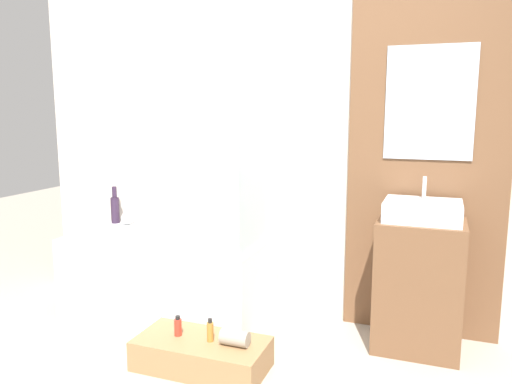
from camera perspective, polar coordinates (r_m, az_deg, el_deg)
wall_tiled_back at (r=3.52m, az=4.95°, el=6.54°), size 4.20×0.06×2.60m
wall_wood_accent at (r=3.34m, az=19.05°, el=6.12°), size 0.99×0.04×2.60m
bathtub at (r=3.68m, az=-9.99°, el=-9.48°), size 1.42×0.69×0.58m
glass_shower_screen at (r=3.16m, az=-0.29°, el=2.20°), size 0.01×0.53×1.00m
wooden_step_bench at (r=3.03m, az=-6.23°, el=-17.88°), size 0.76×0.38×0.17m
vanity_cabinet at (r=3.28m, az=18.07°, el=-10.07°), size 0.51×0.43×0.81m
sink at (r=3.16m, az=18.50°, el=-2.05°), size 0.45×0.36×0.26m
vase_tall_dark at (r=4.12m, az=-15.80°, el=-1.79°), size 0.07×0.07×0.29m
vase_round_light at (r=4.05m, az=-14.50°, el=-2.93°), size 0.10×0.10×0.10m
bottle_soap_primary at (r=3.04m, az=-8.92°, el=-14.97°), size 0.04×0.04×0.12m
bottle_soap_secondary at (r=2.94m, az=-5.26°, el=-15.55°), size 0.04×0.04×0.13m
towel_roll at (r=2.89m, az=-2.44°, el=-16.32°), size 0.16×0.09×0.09m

